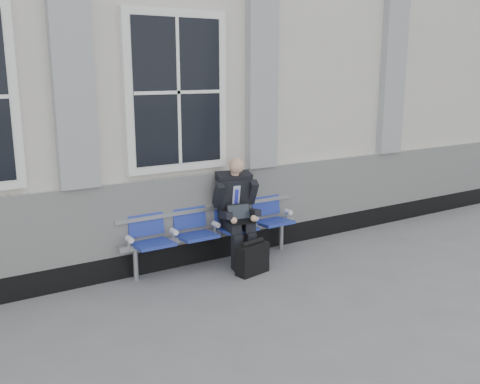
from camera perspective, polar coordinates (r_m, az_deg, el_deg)
ground at (r=5.80m, az=-3.04°, el=-12.82°), size 70.00×70.00×0.00m
station_building at (r=8.44m, az=-15.09°, el=10.48°), size 14.40×4.40×4.49m
bench at (r=7.04m, az=-2.88°, el=-3.32°), size 2.60×0.47×0.91m
businessman at (r=7.01m, az=-0.39°, el=-1.57°), size 0.60×0.81×1.41m
briefcase at (r=6.77m, az=1.33°, el=-7.06°), size 0.46×0.27×0.45m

